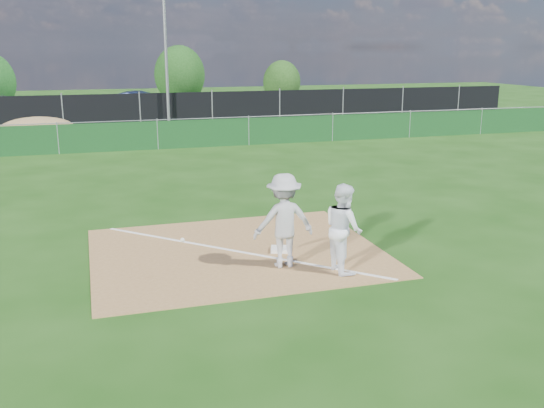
{
  "coord_description": "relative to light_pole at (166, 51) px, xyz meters",
  "views": [
    {
      "loc": [
        -2.86,
        -10.87,
        4.22
      ],
      "look_at": [
        0.78,
        1.0,
        1.0
      ],
      "focal_mm": 40.0,
      "sensor_mm": 36.0,
      "label": 1
    }
  ],
  "objects": [
    {
      "name": "infield_dirt",
      "position": [
        -1.5,
        -21.7,
        -3.99
      ],
      "size": [
        6.0,
        5.0,
        0.02
      ],
      "primitive_type": "cube",
      "color": "olive",
      "rests_on": "ground"
    },
    {
      "name": "light_pole",
      "position": [
        0.0,
        0.0,
        0.0
      ],
      "size": [
        0.16,
        0.16,
        8.0
      ],
      "primitive_type": "cylinder",
      "color": "slate",
      "rests_on": "ground"
    },
    {
      "name": "play_at_first",
      "position": [
        -0.82,
        -22.82,
        -3.05
      ],
      "size": [
        2.68,
        0.72,
        1.86
      ],
      "color": "#BBBBBE",
      "rests_on": "infield_dirt"
    },
    {
      "name": "green_fence",
      "position": [
        -1.5,
        -7.7,
        -3.4
      ],
      "size": [
        44.0,
        0.05,
        1.2
      ],
      "primitive_type": "cube",
      "color": "#0F3916",
      "rests_on": "ground"
    },
    {
      "name": "tree_mid",
      "position": [
        2.46,
        11.78,
        -1.74
      ],
      "size": [
        3.69,
        3.69,
        4.38
      ],
      "color": "#382316",
      "rests_on": "ground"
    },
    {
      "name": "car_left",
      "position": [
        -8.96,
        4.6,
        -3.17
      ],
      "size": [
        4.8,
        1.96,
        1.63
      ],
      "primitive_type": "imported",
      "rotation": [
        0.0,
        0.0,
        1.56
      ],
      "color": "#A6AAAE",
      "rests_on": "parking_lot"
    },
    {
      "name": "car_right",
      "position": [
        2.93,
        5.45,
        -3.4
      ],
      "size": [
        4.43,
        3.06,
        1.19
      ],
      "primitive_type": "imported",
      "rotation": [
        0.0,
        0.0,
        1.19
      ],
      "color": "black",
      "rests_on": "parking_lot"
    },
    {
      "name": "tree_right",
      "position": [
        9.76,
        9.98,
        -2.3
      ],
      "size": [
        2.78,
        2.78,
        3.3
      ],
      "color": "#382316",
      "rests_on": "ground"
    },
    {
      "name": "car_mid",
      "position": [
        -1.06,
        4.43,
        -3.19
      ],
      "size": [
        5.14,
        3.27,
        1.6
      ],
      "primitive_type": "imported",
      "rotation": [
        0.0,
        0.0,
        1.22
      ],
      "color": "black",
      "rests_on": "parking_lot"
    },
    {
      "name": "dirt_mound",
      "position": [
        -6.5,
        -4.2,
        -3.42
      ],
      "size": [
        3.38,
        2.6,
        1.17
      ],
      "primitive_type": "ellipsoid",
      "color": "olive",
      "rests_on": "ground"
    },
    {
      "name": "black_fence",
      "position": [
        -1.5,
        0.3,
        -3.1
      ],
      "size": [
        46.0,
        0.04,
        1.8
      ],
      "primitive_type": "cube",
      "color": "black",
      "rests_on": "ground"
    },
    {
      "name": "ground",
      "position": [
        -1.5,
        -12.7,
        -4.0
      ],
      "size": [
        90.0,
        90.0,
        0.0
      ],
      "primitive_type": "plane",
      "color": "#17400D",
      "rests_on": "ground"
    },
    {
      "name": "runner",
      "position": [
        0.21,
        -23.36,
        -3.13
      ],
      "size": [
        0.7,
        0.88,
        1.74
      ],
      "primitive_type": "imported",
      "rotation": [
        0.0,
        0.0,
        1.62
      ],
      "color": "white",
      "rests_on": "ground"
    },
    {
      "name": "parking_lot",
      "position": [
        -1.5,
        5.3,
        -4.0
      ],
      "size": [
        46.0,
        9.0,
        0.01
      ],
      "primitive_type": "cube",
      "color": "black",
      "rests_on": "ground"
    },
    {
      "name": "first_base",
      "position": [
        -0.62,
        -21.94,
        -3.94
      ],
      "size": [
        0.46,
        0.46,
        0.08
      ],
      "primitive_type": "cube",
      "rotation": [
        0.0,
        0.0,
        -0.33
      ],
      "color": "white",
      "rests_on": "infield_dirt"
    },
    {
      "name": "foul_line",
      "position": [
        -1.5,
        -21.7,
        -3.98
      ],
      "size": [
        5.01,
        5.01,
        0.01
      ],
      "primitive_type": "cube",
      "rotation": [
        0.0,
        0.0,
        0.79
      ],
      "color": "white",
      "rests_on": "infield_dirt"
    }
  ]
}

